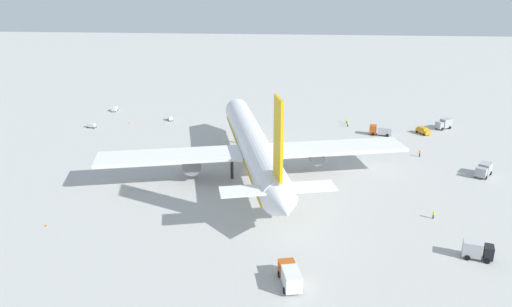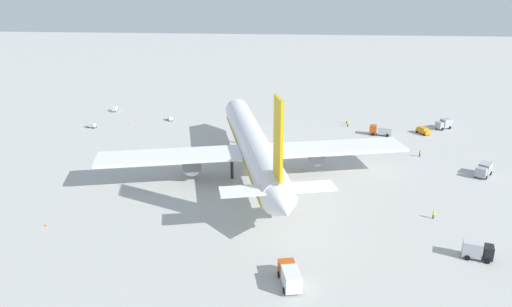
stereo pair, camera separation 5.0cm
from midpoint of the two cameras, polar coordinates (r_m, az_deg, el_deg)
ground_plane at (r=115.71m, az=-0.35°, el=-2.17°), size 600.00×600.00×0.00m
airliner at (r=112.10m, az=-0.30°, el=0.89°), size 72.58×69.64×24.55m
service_truck_0 at (r=159.13m, az=20.98°, el=3.25°), size 4.60×5.44×3.01m
service_truck_1 at (r=75.01m, az=3.99°, el=-13.93°), size 6.98×3.90×2.96m
service_truck_2 at (r=124.65m, az=24.91°, el=-1.69°), size 5.80×5.03×2.84m
service_truck_3 at (r=88.59m, az=24.24°, el=-10.14°), size 3.31×5.02×2.95m
service_truck_5 at (r=146.98m, az=14.24°, el=2.63°), size 3.55×6.58×2.82m
service_van at (r=151.94m, az=18.80°, el=2.54°), size 4.77×3.75×1.97m
baggage_cart_0 at (r=160.03m, az=-9.87°, el=4.04°), size 2.92×2.23×1.34m
baggage_cart_1 at (r=175.67m, az=-16.05°, el=4.98°), size 3.40×1.63×1.49m
baggage_cart_2 at (r=158.02m, az=-18.47°, el=3.11°), size 1.88×3.21×1.36m
ground_worker_0 at (r=99.67m, az=19.88°, el=-6.66°), size 0.45×0.45×1.65m
ground_worker_1 at (r=132.18m, az=18.46°, el=0.02°), size 0.46×0.46×1.74m
ground_worker_2 at (r=156.76m, az=10.47°, el=3.72°), size 0.47×0.47×1.69m
ground_worker_3 at (r=153.72m, az=10.59°, el=3.40°), size 0.49×0.49×1.68m
traffic_cone_0 at (r=160.75m, az=-13.67°, el=3.67°), size 0.36×0.36×0.55m
traffic_cone_1 at (r=99.12m, az=-23.12°, el=-7.61°), size 0.36×0.36×0.55m
traffic_cone_2 at (r=154.93m, az=-2.74°, el=3.62°), size 0.36×0.36×0.55m
traffic_cone_3 at (r=159.51m, az=-14.40°, el=3.49°), size 0.36×0.36×0.55m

